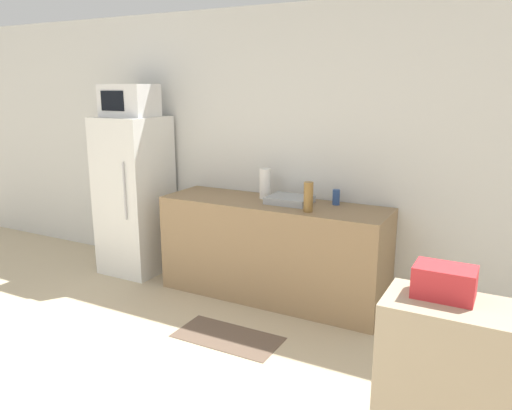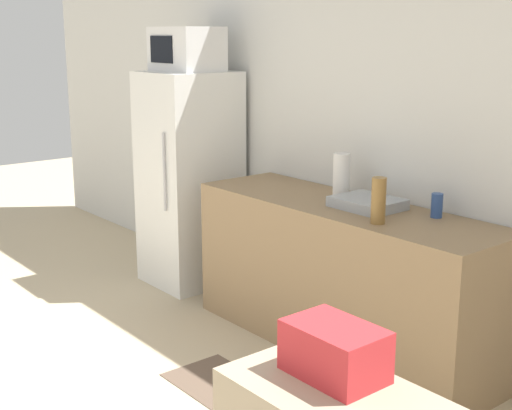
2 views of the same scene
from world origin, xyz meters
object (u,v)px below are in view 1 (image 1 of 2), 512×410
object	(u,v)px
refrigerator	(135,195)
bottle_tall	(308,197)
microwave	(129,100)
basket	(444,282)
paper_towel_roll	(265,184)
bottle_short	(336,197)

from	to	relation	value
refrigerator	bottle_tall	xyz separation A→B (m)	(1.97, -0.13, 0.22)
microwave	basket	size ratio (longest dim) A/B	2.10
microwave	basket	distance (m)	3.73
refrigerator	basket	size ratio (longest dim) A/B	6.50
bottle_tall	paper_towel_roll	world-z (taller)	paper_towel_roll
bottle_tall	bottle_short	bearing A→B (deg)	70.77
refrigerator	basket	bearing A→B (deg)	-28.33
refrigerator	bottle_short	world-z (taller)	refrigerator
microwave	basket	xyz separation A→B (m)	(3.24, -1.74, -0.65)
refrigerator	basket	xyz separation A→B (m)	(3.24, -1.75, 0.31)
microwave	refrigerator	bearing A→B (deg)	69.96
refrigerator	bottle_tall	distance (m)	1.98
microwave	paper_towel_roll	world-z (taller)	microwave
bottle_tall	paper_towel_roll	size ratio (longest dim) A/B	0.90
paper_towel_roll	bottle_short	bearing A→B (deg)	5.78
microwave	bottle_short	xyz separation A→B (m)	(2.09, 0.21, -0.80)
bottle_short	basket	bearing A→B (deg)	-59.58
refrigerator	microwave	bearing A→B (deg)	-110.04
refrigerator	paper_towel_roll	distance (m)	1.45
bottle_tall	refrigerator	bearing A→B (deg)	176.22
refrigerator	paper_towel_roll	size ratio (longest dim) A/B	5.82
microwave	bottle_short	size ratio (longest dim) A/B	3.85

